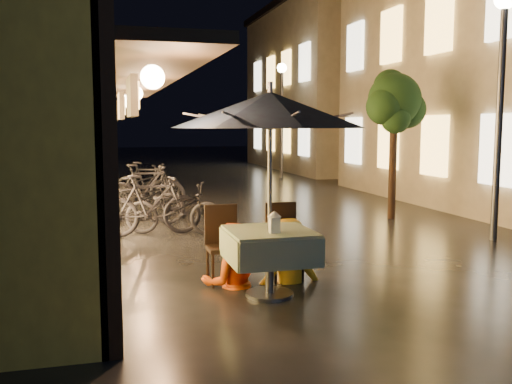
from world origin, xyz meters
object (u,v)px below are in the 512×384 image
object	(u,v)px
cafe_table	(270,246)
patio_umbrella	(270,110)
streetlamp_near	(502,68)
person_yellow	(288,220)
bicycle_0	(174,209)
table_lantern	(274,221)
person_orange	(231,224)

from	to	relation	value
cafe_table	patio_umbrella	bearing A→B (deg)	1.79
streetlamp_near	patio_umbrella	bearing A→B (deg)	-155.97
person_yellow	bicycle_0	bearing A→B (deg)	-75.54
streetlamp_near	table_lantern	bearing A→B (deg)	-154.13
table_lantern	person_orange	size ratio (longest dim) A/B	0.16
table_lantern	person_yellow	size ratio (longest dim) A/B	0.16
patio_umbrella	streetlamp_near	bearing A→B (deg)	24.03
cafe_table	patio_umbrella	size ratio (longest dim) A/B	0.40
cafe_table	bicycle_0	size ratio (longest dim) A/B	0.55
cafe_table	table_lantern	world-z (taller)	table_lantern
person_orange	cafe_table	bearing A→B (deg)	119.79
streetlamp_near	bicycle_0	xyz separation A→B (m)	(-5.26, 1.95, -2.44)
person_orange	bicycle_0	distance (m)	3.49
patio_umbrella	table_lantern	world-z (taller)	patio_umbrella
person_orange	streetlamp_near	bearing A→B (deg)	-163.98
table_lantern	bicycle_0	bearing A→B (deg)	98.07
person_orange	bicycle_0	size ratio (longest dim) A/B	0.85
streetlamp_near	person_yellow	size ratio (longest dim) A/B	2.70
table_lantern	person_yellow	xyz separation A→B (m)	(0.41, 0.73, -0.13)
patio_umbrella	person_yellow	xyz separation A→B (m)	(0.41, 0.54, -1.36)
patio_umbrella	bicycle_0	bearing A→B (deg)	98.43
person_yellow	bicycle_0	world-z (taller)	person_yellow
streetlamp_near	cafe_table	xyz separation A→B (m)	(-4.66, -2.08, -2.33)
streetlamp_near	patio_umbrella	size ratio (longest dim) A/B	1.72
streetlamp_near	person_orange	distance (m)	5.65
table_lantern	person_orange	bearing A→B (deg)	114.10
streetlamp_near	person_orange	size ratio (longest dim) A/B	2.78
person_yellow	cafe_table	bearing A→B (deg)	51.37
person_orange	bicycle_0	xyz separation A→B (m)	(-0.26, 3.47, -0.29)
bicycle_0	cafe_table	bearing A→B (deg)	-152.43
bicycle_0	streetlamp_near	bearing A→B (deg)	-91.25
cafe_table	table_lantern	xyz separation A→B (m)	(0.00, -0.18, 0.33)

